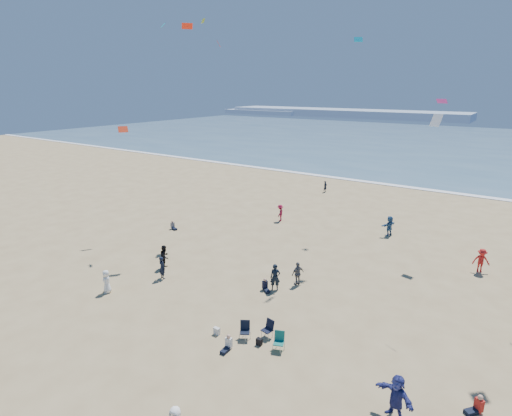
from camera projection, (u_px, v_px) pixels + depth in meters
The scene contains 11 objects.
ground at pixel (130, 366), 19.43m from camera, with size 220.00×220.00×0.00m, color tan.
ocean at pixel (455, 144), 94.58m from camera, with size 220.00×100.00×0.06m, color #476B84.
surf_line at pixel (395, 185), 55.02m from camera, with size 220.00×1.20×0.08m, color white.
headland_far at pixel (342, 113), 185.77m from camera, with size 110.00×20.00×3.20m, color #7A8EA8.
headland_near at pixel (264, 112), 203.53m from camera, with size 40.00×14.00×2.00m, color #7A8EA8.
standing_flyers at pixel (347, 281), 25.99m from camera, with size 29.75×44.05×1.95m.
seated_group at pixel (260, 315), 23.06m from camera, with size 27.94×17.52×0.84m.
chair_cluster at pixel (263, 334), 21.12m from camera, with size 2.80×1.56×1.00m.
white_tote at pixel (217, 331), 21.89m from camera, with size 0.35×0.20×0.40m, color silver.
black_backpack at pixel (259, 342), 20.99m from camera, with size 0.30×0.22×0.38m, color black.
kites_aloft at pixel (433, 83), 19.00m from camera, with size 44.63×38.61×29.14m.
Camera 1 is at (14.29, -10.06, 13.02)m, focal length 28.00 mm.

